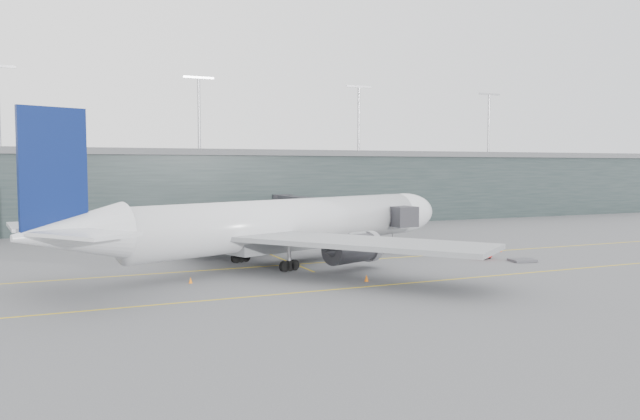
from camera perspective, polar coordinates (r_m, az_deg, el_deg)
name	(u,v)px	position (r m, az deg, el deg)	size (l,w,h in m)	color
ground	(246,262)	(78.25, -6.78, -4.77)	(320.00, 320.00, 0.00)	#515055
taxiline_a	(256,267)	(74.47, -5.90, -5.20)	(160.00, 0.25, 0.02)	gold
taxiline_b	(307,292)	(59.65, -1.23, -7.49)	(160.00, 0.25, 0.02)	gold
taxiline_lead_main	(240,242)	(98.66, -7.33, -2.95)	(0.25, 60.00, 0.02)	gold
terminal	(166,187)	(134.03, -13.94, 2.06)	(240.00, 36.00, 29.00)	#1D2828
main_aircraft	(285,224)	(76.30, -3.24, -1.31)	(59.13, 54.63, 17.24)	silver
jet_bridge	(326,208)	(107.05, 0.54, 0.22)	(6.74, 43.96, 6.46)	#2C2C31
gse_cart	(484,253)	(83.06, 14.73, -3.81)	(2.47, 2.06, 1.44)	#A10C0B
baggage_dolly	(522,260)	(82.19, 18.01, -4.39)	(2.95, 2.36, 0.30)	#3B3C41
uld_a	(179,249)	(85.31, -12.79, -3.53)	(2.05, 1.76, 1.64)	#3D3C42
uld_b	(212,243)	(89.82, -9.83, -3.00)	(2.37, 2.01, 1.96)	#3D3C42
uld_c	(229,246)	(88.16, -8.31, -3.24)	(2.07, 1.82, 1.61)	#3D3C42
cone_nose	(501,249)	(90.78, 16.19, -3.47)	(0.43, 0.43, 0.68)	#EC430D
cone_wing_stbd	(366,278)	(65.07, 4.27, -6.23)	(0.44, 0.44, 0.69)	#D05A0B
cone_wing_port	(278,248)	(89.33, -3.84, -3.46)	(0.39, 0.39, 0.62)	#F94B0D
cone_tail	(191,280)	(65.26, -11.75, -6.30)	(0.40, 0.40, 0.63)	orange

